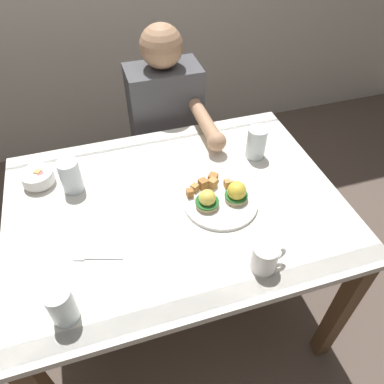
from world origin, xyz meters
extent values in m
plane|color=brown|center=(0.00, 0.00, 0.00)|extent=(6.00, 6.00, 0.00)
cube|color=white|center=(0.00, 0.00, 0.73)|extent=(1.20, 0.90, 0.03)
cube|color=#4C6BB7|center=(0.00, -0.40, 0.74)|extent=(1.20, 0.06, 0.00)
cube|color=#4C6BB7|center=(0.00, 0.40, 0.74)|extent=(1.20, 0.06, 0.00)
cube|color=brown|center=(0.55, -0.40, 0.36)|extent=(0.06, 0.06, 0.71)
cube|color=brown|center=(-0.55, 0.40, 0.36)|extent=(0.06, 0.06, 0.71)
cube|color=brown|center=(0.55, 0.40, 0.36)|extent=(0.06, 0.06, 0.71)
cylinder|color=white|center=(0.16, -0.05, 0.75)|extent=(0.27, 0.27, 0.01)
cylinder|color=tan|center=(0.10, -0.06, 0.76)|extent=(0.08, 0.08, 0.02)
cylinder|color=#236028|center=(0.10, -0.06, 0.78)|extent=(0.08, 0.08, 0.01)
sphere|color=#F7DB56|center=(0.10, -0.06, 0.79)|extent=(0.06, 0.06, 0.06)
cylinder|color=tan|center=(0.21, -0.06, 0.76)|extent=(0.08, 0.08, 0.02)
cylinder|color=#286B2D|center=(0.21, -0.06, 0.78)|extent=(0.08, 0.08, 0.01)
sphere|color=yellow|center=(0.21, -0.06, 0.80)|extent=(0.07, 0.07, 0.07)
cube|color=#AD7038|center=(0.12, 0.03, 0.77)|extent=(0.04, 0.04, 0.04)
cube|color=#B77A42|center=(0.22, -0.01, 0.77)|extent=(0.04, 0.04, 0.03)
cube|color=#AD7038|center=(0.16, 0.06, 0.77)|extent=(0.05, 0.05, 0.03)
cube|color=tan|center=(0.08, 0.03, 0.77)|extent=(0.03, 0.03, 0.03)
cube|color=tan|center=(0.20, 0.01, 0.77)|extent=(0.02, 0.02, 0.03)
cube|color=#AD7038|center=(0.06, 0.01, 0.77)|extent=(0.02, 0.02, 0.03)
cube|color=tan|center=(0.15, 0.03, 0.77)|extent=(0.04, 0.04, 0.04)
cylinder|color=white|center=(-0.47, 0.26, 0.74)|extent=(0.10, 0.10, 0.01)
cylinder|color=white|center=(-0.47, 0.26, 0.77)|extent=(0.12, 0.12, 0.04)
cube|color=#EA6B70|center=(-0.47, 0.26, 0.77)|extent=(0.03, 0.03, 0.03)
cube|color=#F4DB66|center=(-0.46, 0.23, 0.78)|extent=(0.04, 0.04, 0.03)
cube|color=#EA6B70|center=(-0.45, 0.25, 0.79)|extent=(0.03, 0.03, 0.02)
cube|color=#F4A85B|center=(-0.48, 0.23, 0.78)|extent=(0.03, 0.03, 0.02)
cube|color=#B7E093|center=(-0.48, 0.25, 0.78)|extent=(0.04, 0.04, 0.03)
cube|color=#F4DB66|center=(-0.46, 0.26, 0.78)|extent=(0.03, 0.03, 0.03)
cube|color=#F4A85B|center=(-0.46, 0.26, 0.79)|extent=(0.03, 0.03, 0.02)
cylinder|color=white|center=(0.19, -0.34, 0.79)|extent=(0.08, 0.08, 0.09)
cylinder|color=black|center=(0.19, -0.34, 0.83)|extent=(0.07, 0.07, 0.01)
torus|color=white|center=(0.23, -0.34, 0.79)|extent=(0.06, 0.02, 0.06)
cube|color=silver|center=(-0.28, -0.16, 0.74)|extent=(0.12, 0.05, 0.00)
cube|color=silver|center=(-0.35, -0.14, 0.74)|extent=(0.04, 0.03, 0.00)
cylinder|color=silver|center=(0.39, 0.17, 0.81)|extent=(0.08, 0.08, 0.13)
cylinder|color=silver|center=(0.39, 0.17, 0.77)|extent=(0.07, 0.07, 0.07)
cylinder|color=silver|center=(-0.34, 0.18, 0.80)|extent=(0.08, 0.08, 0.13)
cylinder|color=silver|center=(-0.34, 0.18, 0.79)|extent=(0.07, 0.07, 0.09)
cylinder|color=silver|center=(-0.40, -0.33, 0.80)|extent=(0.07, 0.07, 0.12)
cylinder|color=silver|center=(-0.40, -0.33, 0.78)|extent=(0.07, 0.07, 0.09)
cylinder|color=#33333D|center=(0.03, 0.53, 0.23)|extent=(0.11, 0.11, 0.45)
cylinder|color=#33333D|center=(0.21, 0.53, 0.23)|extent=(0.11, 0.11, 0.45)
cube|color=#4C4C51|center=(0.12, 0.63, 0.70)|extent=(0.34, 0.20, 0.50)
sphere|color=tan|center=(0.12, 0.63, 1.04)|extent=(0.19, 0.19, 0.19)
cylinder|color=tan|center=(0.24, 0.38, 0.80)|extent=(0.06, 0.30, 0.06)
sphere|color=tan|center=(0.24, 0.23, 0.80)|extent=(0.08, 0.08, 0.08)
camera|label=1|loc=(-0.21, -0.89, 1.70)|focal=34.23mm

